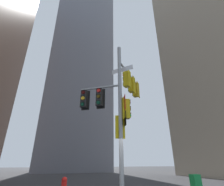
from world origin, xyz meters
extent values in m
cube|color=slate|center=(0.59, 26.15, 25.31)|extent=(12.43, 12.43, 50.61)
cylinder|color=#9EA0A3|center=(0.00, 0.00, 3.92)|extent=(0.20, 0.20, 7.83)
cylinder|color=#9EA0A3|center=(1.15, 1.17, 6.83)|extent=(2.38, 2.42, 0.11)
cylinder|color=#9EA0A3|center=(-0.93, 0.67, 5.33)|extent=(1.93, 1.42, 0.11)
cube|color=yellow|center=(0.94, 0.69, 6.23)|extent=(0.36, 0.36, 1.14)
cube|color=yellow|center=(0.80, 0.82, 6.23)|extent=(0.48, 0.48, 1.00)
cylinder|color=red|center=(0.66, 0.96, 6.58)|extent=(0.18, 0.18, 0.20)
cube|color=black|center=(0.66, 0.96, 6.70)|extent=(0.21, 0.21, 0.02)
cylinder|color=#3C2C06|center=(0.66, 0.96, 6.23)|extent=(0.18, 0.18, 0.20)
cube|color=black|center=(0.66, 0.96, 6.35)|extent=(0.21, 0.21, 0.02)
cylinder|color=#06311C|center=(0.66, 0.96, 5.88)|extent=(0.18, 0.18, 0.20)
cube|color=black|center=(0.66, 0.96, 6.00)|extent=(0.21, 0.21, 0.02)
cube|color=yellow|center=(1.57, 1.33, 6.23)|extent=(0.36, 0.36, 1.14)
cube|color=yellow|center=(1.44, 1.46, 6.23)|extent=(0.48, 0.48, 1.00)
cylinder|color=#360605|center=(1.29, 1.60, 6.58)|extent=(0.18, 0.18, 0.20)
cube|color=black|center=(1.29, 1.61, 6.70)|extent=(0.21, 0.21, 0.02)
cylinder|color=#3C2C06|center=(1.29, 1.60, 6.23)|extent=(0.18, 0.18, 0.20)
cube|color=black|center=(1.29, 1.61, 6.35)|extent=(0.21, 0.21, 0.02)
cylinder|color=#19C672|center=(1.29, 1.60, 5.88)|extent=(0.18, 0.18, 0.20)
cube|color=black|center=(1.29, 1.61, 6.00)|extent=(0.21, 0.21, 0.02)
cube|color=gold|center=(2.20, 1.97, 6.23)|extent=(0.36, 0.36, 1.14)
cube|color=gold|center=(2.07, 2.10, 6.23)|extent=(0.48, 0.48, 1.00)
cylinder|color=red|center=(1.93, 2.24, 6.58)|extent=(0.18, 0.18, 0.20)
cube|color=black|center=(1.92, 2.25, 6.70)|extent=(0.21, 0.21, 0.02)
cylinder|color=#3C2C06|center=(1.93, 2.24, 6.23)|extent=(0.18, 0.18, 0.20)
cube|color=black|center=(1.92, 2.25, 6.35)|extent=(0.21, 0.21, 0.02)
cylinder|color=#06311C|center=(1.93, 2.24, 5.88)|extent=(0.18, 0.18, 0.20)
cube|color=black|center=(1.92, 2.25, 6.00)|extent=(0.21, 0.21, 0.02)
cube|color=black|center=(-0.82, 0.82, 4.73)|extent=(0.41, 0.30, 1.14)
cube|color=black|center=(-0.93, 0.67, 4.73)|extent=(0.47, 0.47, 1.00)
cylinder|color=red|center=(-1.05, 0.50, 5.08)|extent=(0.20, 0.17, 0.20)
cube|color=black|center=(-1.05, 0.50, 5.20)|extent=(0.22, 0.19, 0.02)
cylinder|color=#3C2C06|center=(-1.05, 0.50, 4.73)|extent=(0.20, 0.17, 0.20)
cube|color=black|center=(-1.05, 0.50, 4.85)|extent=(0.22, 0.19, 0.02)
cylinder|color=#06311C|center=(-1.05, 0.50, 4.38)|extent=(0.20, 0.17, 0.20)
cube|color=black|center=(-1.05, 0.50, 4.50)|extent=(0.22, 0.19, 0.02)
cube|color=black|center=(-1.56, 1.36, 4.73)|extent=(0.41, 0.30, 1.14)
cube|color=black|center=(-1.68, 1.20, 4.73)|extent=(0.47, 0.47, 1.00)
cylinder|color=#360605|center=(-1.79, 1.04, 5.08)|extent=(0.20, 0.17, 0.20)
cube|color=black|center=(-1.80, 1.03, 5.20)|extent=(0.22, 0.19, 0.02)
cylinder|color=yellow|center=(-1.79, 1.04, 4.73)|extent=(0.20, 0.17, 0.20)
cube|color=black|center=(-1.80, 1.03, 4.85)|extent=(0.22, 0.19, 0.02)
cylinder|color=#06311C|center=(-1.79, 1.04, 4.38)|extent=(0.20, 0.17, 0.20)
cube|color=black|center=(-1.80, 1.03, 4.50)|extent=(0.22, 0.19, 0.02)
cube|color=yellow|center=(0.11, -0.02, 4.00)|extent=(0.10, 0.48, 1.14)
cube|color=yellow|center=(0.30, -0.05, 4.00)|extent=(0.39, 0.39, 1.00)
cylinder|color=#360605|center=(0.50, -0.08, 4.35)|extent=(0.09, 0.21, 0.20)
cube|color=black|center=(0.50, -0.08, 4.47)|extent=(0.10, 0.23, 0.02)
cylinder|color=#3C2C06|center=(0.50, -0.08, 4.00)|extent=(0.09, 0.21, 0.20)
cube|color=black|center=(0.50, -0.08, 4.12)|extent=(0.10, 0.23, 0.02)
cylinder|color=#19C672|center=(0.50, -0.08, 3.65)|extent=(0.09, 0.21, 0.20)
cube|color=black|center=(0.50, -0.08, 3.77)|extent=(0.10, 0.23, 0.02)
cube|color=yellow|center=(0.02, 0.11, 3.09)|extent=(0.48, 0.10, 1.14)
cube|color=yellow|center=(0.04, 0.30, 3.09)|extent=(0.38, 0.38, 1.00)
cylinder|color=#360605|center=(0.07, 0.50, 3.44)|extent=(0.21, 0.09, 0.20)
cube|color=black|center=(0.07, 0.50, 3.56)|extent=(0.23, 0.10, 0.02)
cylinder|color=#3C2C06|center=(0.07, 0.50, 3.09)|extent=(0.21, 0.09, 0.20)
cube|color=black|center=(0.07, 0.50, 3.21)|extent=(0.23, 0.10, 0.02)
cylinder|color=#19C672|center=(0.07, 0.50, 2.74)|extent=(0.21, 0.09, 0.20)
cube|color=black|center=(0.07, 0.50, 2.86)|extent=(0.23, 0.10, 0.02)
cube|color=white|center=(0.26, 0.23, 6.49)|extent=(0.90, 1.02, 0.28)
cube|color=#19479E|center=(0.26, 0.23, 6.49)|extent=(0.87, 0.98, 0.24)
cube|color=red|center=(0.21, -0.06, 4.29)|extent=(0.19, 0.62, 0.80)
cube|color=white|center=(0.21, -0.06, 4.29)|extent=(0.18, 0.58, 0.76)
cube|color=black|center=(0.22, -0.05, 3.47)|extent=(0.14, 0.59, 0.72)
cube|color=white|center=(0.22, -0.05, 3.47)|extent=(0.13, 0.55, 0.68)
sphere|color=red|center=(-2.38, 0.45, 0.80)|extent=(0.23, 0.23, 0.23)
cube|color=#198C3F|center=(4.00, -0.02, 0.45)|extent=(0.44, 0.36, 0.91)
cube|color=black|center=(4.23, -0.02, 0.64)|extent=(0.01, 0.29, 0.33)
camera|label=1|loc=(-3.04, -7.44, 1.45)|focal=26.31mm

